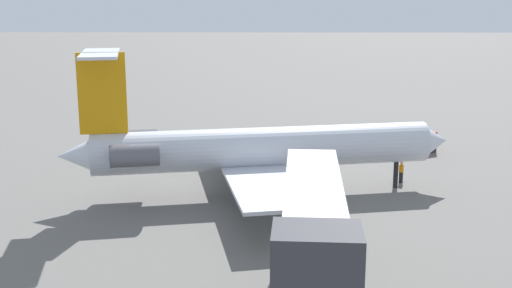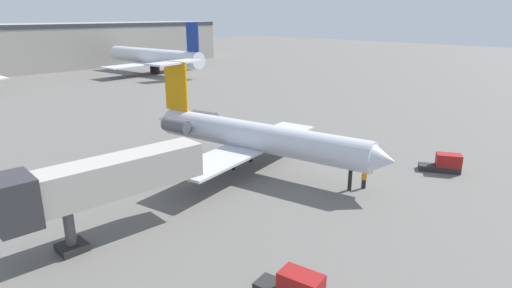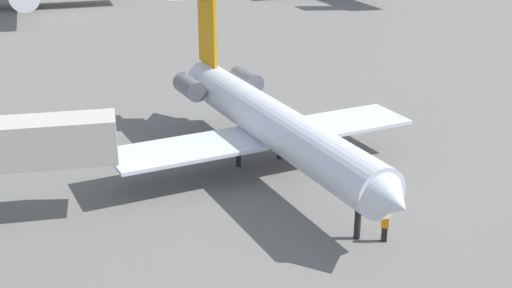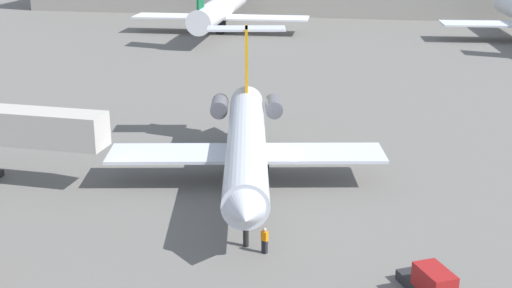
% 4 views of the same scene
% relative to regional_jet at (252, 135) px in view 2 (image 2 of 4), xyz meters
% --- Properties ---
extents(ground_plane, '(400.00, 400.00, 0.10)m').
position_rel_regional_jet_xyz_m(ground_plane, '(2.85, 0.11, -3.61)').
color(ground_plane, '#66635E').
extents(regional_jet, '(21.62, 28.21, 10.45)m').
position_rel_regional_jet_xyz_m(regional_jet, '(0.00, 0.00, 0.00)').
color(regional_jet, silver).
rests_on(regional_jet, ground_plane).
extents(jet_bridge, '(14.48, 3.67, 6.17)m').
position_rel_regional_jet_xyz_m(jet_bridge, '(-18.24, -2.98, 0.91)').
color(jet_bridge, '#B7B2A8').
rests_on(jet_bridge, ground_plane).
extents(ground_crew_marshaller, '(0.47, 0.41, 1.69)m').
position_rel_regional_jet_xyz_m(ground_crew_marshaller, '(3.38, -11.33, -2.71)').
color(ground_crew_marshaller, black).
rests_on(ground_crew_marshaller, ground_plane).
extents(baggage_tug_trailing, '(3.16, 4.18, 1.90)m').
position_rel_regional_jet_xyz_m(baggage_tug_trailing, '(13.04, -14.89, -2.73)').
color(baggage_tug_trailing, '#262628').
rests_on(baggage_tug_trailing, ground_plane).
extents(parked_airliner_west_mid, '(29.45, 34.75, 13.61)m').
position_rel_regional_jet_xyz_m(parked_airliner_west_mid, '(33.62, 70.54, 0.84)').
color(parked_airliner_west_mid, silver).
rests_on(parked_airliner_west_mid, ground_plane).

